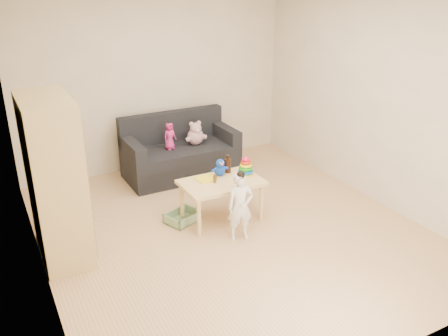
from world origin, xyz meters
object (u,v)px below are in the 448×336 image
play_table (222,200)px  toddler (240,207)px  wardrobe (55,180)px  sofa (181,161)px

play_table → toddler: size_ratio=1.23×
wardrobe → play_table: (1.78, -0.11, -0.59)m
wardrobe → play_table: size_ratio=1.79×
sofa → wardrobe: bearing=-145.6°
wardrobe → toddler: 1.91m
wardrobe → toddler: size_ratio=2.20×
wardrobe → toddler: bearing=-18.6°
play_table → toddler: bearing=-92.7°
toddler → play_table: bearing=103.0°
sofa → play_table: play_table is taller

